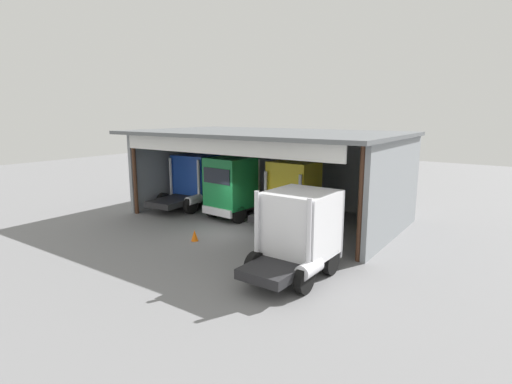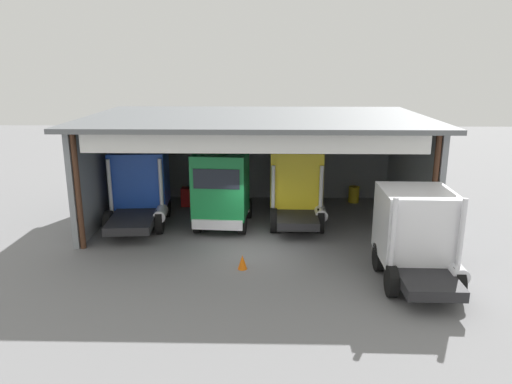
{
  "view_description": "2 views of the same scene",
  "coord_description": "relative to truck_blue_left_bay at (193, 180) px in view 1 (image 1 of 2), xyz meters",
  "views": [
    {
      "loc": [
        12.91,
        -15.65,
        6.21
      ],
      "look_at": [
        0.0,
        2.9,
        1.75
      ],
      "focal_mm": 28.09,
      "sensor_mm": 36.0,
      "label": 1
    },
    {
      "loc": [
        0.48,
        -18.75,
        7.63
      ],
      "look_at": [
        0.0,
        2.9,
        1.75
      ],
      "focal_mm": 33.92,
      "sensor_mm": 36.0,
      "label": 2
    }
  ],
  "objects": [
    {
      "name": "oil_drum",
      "position": [
        10.98,
        3.68,
        -1.35
      ],
      "size": [
        0.58,
        0.58,
        0.9
      ],
      "primitive_type": "cylinder",
      "color": "gold",
      "rests_on": "ground"
    },
    {
      "name": "traffic_cone",
      "position": [
        5.22,
        -5.44,
        -1.52
      ],
      "size": [
        0.36,
        0.36,
        0.56
      ],
      "primitive_type": "cone",
      "color": "orange",
      "rests_on": "ground"
    },
    {
      "name": "truck_green_yard_outside",
      "position": [
        4.04,
        -0.78,
        0.1
      ],
      "size": [
        2.63,
        5.06,
        3.67
      ],
      "rotation": [
        0.0,
        0.0,
        3.07
      ],
      "color": "#197F3D",
      "rests_on": "ground"
    },
    {
      "name": "workshop_shed",
      "position": [
        5.63,
        1.25,
        1.84
      ],
      "size": [
        15.56,
        9.46,
        5.19
      ],
      "color": "gray",
      "rests_on": "ground"
    },
    {
      "name": "ground_plane",
      "position": [
        5.63,
        -3.61,
        -1.8
      ],
      "size": [
        80.0,
        80.0,
        0.0
      ],
      "primitive_type": "plane",
      "color": "slate",
      "rests_on": "ground"
    },
    {
      "name": "truck_yellow_center_left_bay",
      "position": [
        7.55,
        0.08,
        0.06
      ],
      "size": [
        2.62,
        4.39,
        3.55
      ],
      "rotation": [
        0.0,
        0.0,
        -0.01
      ],
      "color": "yellow",
      "rests_on": "ground"
    },
    {
      "name": "tool_cart",
      "position": [
        1.95,
        2.83,
        -1.3
      ],
      "size": [
        0.9,
        0.6,
        1.0
      ],
      "primitive_type": "cube",
      "color": "red",
      "rests_on": "ground"
    },
    {
      "name": "truck_white_center_bay",
      "position": [
        11.42,
        -6.16,
        -0.04
      ],
      "size": [
        2.63,
        4.46,
        3.39
      ],
      "rotation": [
        0.0,
        0.0,
        -0.02
      ],
      "color": "white",
      "rests_on": "ground"
    },
    {
      "name": "truck_blue_left_bay",
      "position": [
        0.0,
        0.0,
        0.0
      ],
      "size": [
        3.0,
        5.24,
        3.47
      ],
      "rotation": [
        0.0,
        0.0,
        0.08
      ],
      "color": "#1E47B7",
      "rests_on": "ground"
    }
  ]
}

